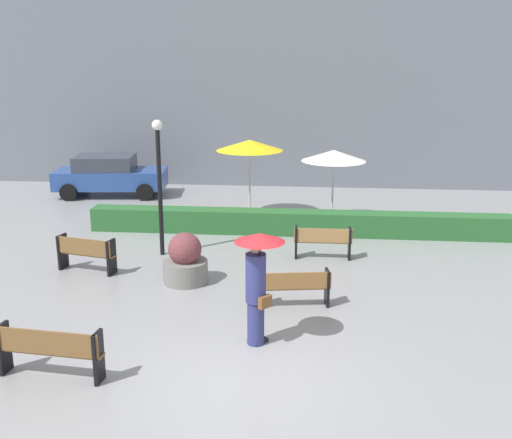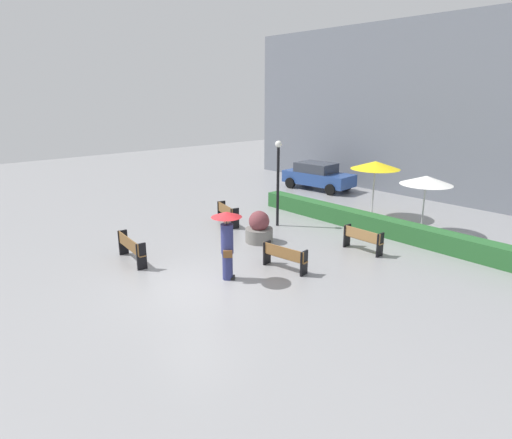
# 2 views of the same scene
# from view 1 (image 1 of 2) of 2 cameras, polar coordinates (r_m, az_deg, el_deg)

# --- Properties ---
(ground_plane) EXTENTS (60.00, 60.00, 0.00)m
(ground_plane) POSITION_cam_1_polar(r_m,az_deg,el_deg) (10.90, -1.37, -13.71)
(ground_plane) COLOR gray
(bench_far_left) EXTENTS (1.58, 0.72, 0.90)m
(bench_far_left) POSITION_cam_1_polar(r_m,az_deg,el_deg) (15.79, -15.68, -2.94)
(bench_far_left) COLOR brown
(bench_far_left) RESTS_ON ground
(bench_near_left) EXTENTS (1.86, 0.50, 0.90)m
(bench_near_left) POSITION_cam_1_polar(r_m,az_deg,el_deg) (10.90, -18.82, -11.38)
(bench_near_left) COLOR brown
(bench_near_left) RESTS_ON ground
(bench_mid_center) EXTENTS (1.63, 0.59, 0.81)m
(bench_mid_center) POSITION_cam_1_polar(r_m,az_deg,el_deg) (13.17, 3.51, -6.21)
(bench_mid_center) COLOR olive
(bench_mid_center) RESTS_ON ground
(bench_back_row) EXTENTS (1.54, 0.37, 0.86)m
(bench_back_row) POSITION_cam_1_polar(r_m,az_deg,el_deg) (16.30, 6.28, -1.95)
(bench_back_row) COLOR #9E7242
(bench_back_row) RESTS_ON ground
(pedestrian_with_umbrella) EXTENTS (0.92, 0.92, 2.19)m
(pedestrian_with_umbrella) POSITION_cam_1_polar(r_m,az_deg,el_deg) (11.15, 0.12, -5.23)
(pedestrian_with_umbrella) COLOR navy
(pedestrian_with_umbrella) RESTS_ON ground
(planter_pot) EXTENTS (1.06, 1.06, 1.23)m
(planter_pot) POSITION_cam_1_polar(r_m,az_deg,el_deg) (14.61, -6.65, -3.91)
(planter_pot) COLOR slate
(planter_pot) RESTS_ON ground
(lamp_post) EXTENTS (0.28, 0.28, 3.66)m
(lamp_post) POSITION_cam_1_polar(r_m,az_deg,el_deg) (16.33, -9.06, 4.33)
(lamp_post) COLOR black
(lamp_post) RESTS_ON ground
(patio_umbrella_yellow) EXTENTS (2.19, 2.19, 2.62)m
(patio_umbrella_yellow) POSITION_cam_1_polar(r_m,az_deg,el_deg) (20.02, -0.60, 6.96)
(patio_umbrella_yellow) COLOR silver
(patio_umbrella_yellow) RESTS_ON ground
(patio_umbrella_white) EXTENTS (2.05, 2.05, 2.40)m
(patio_umbrella_white) POSITION_cam_1_polar(r_m,az_deg,el_deg) (19.45, 7.29, 5.95)
(patio_umbrella_white) COLOR silver
(patio_umbrella_white) RESTS_ON ground
(hedge_strip) EXTENTS (12.71, 0.70, 0.71)m
(hedge_strip) POSITION_cam_1_polar(r_m,az_deg,el_deg) (18.55, 3.87, -0.30)
(hedge_strip) COLOR #28602D
(hedge_strip) RESTS_ON ground
(building_facade) EXTENTS (28.00, 1.20, 9.33)m
(building_facade) POSITION_cam_1_polar(r_m,az_deg,el_deg) (25.52, 2.94, 13.69)
(building_facade) COLOR slate
(building_facade) RESTS_ON ground
(parked_car) EXTENTS (4.37, 2.34, 1.57)m
(parked_car) POSITION_cam_1_polar(r_m,az_deg,el_deg) (24.28, -13.56, 4.09)
(parked_car) COLOR #28478C
(parked_car) RESTS_ON ground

